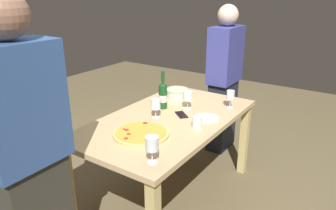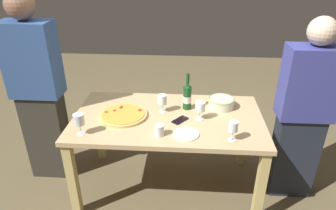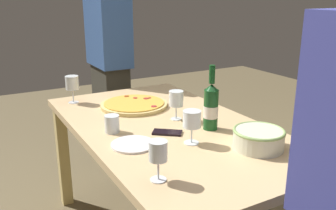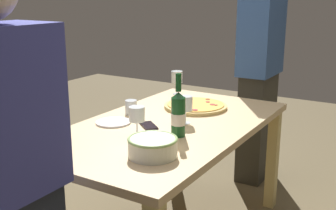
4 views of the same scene
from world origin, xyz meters
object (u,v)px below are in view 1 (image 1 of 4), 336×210
at_px(person_guest_left, 224,80).
at_px(wine_glass_far_left, 156,104).
at_px(wine_glass_near_pizza, 231,96).
at_px(serving_bowl, 177,93).
at_px(cup_amber, 197,122).
at_px(side_plate, 207,118).
at_px(dining_table, 168,128).
at_px(cell_phone, 181,115).
at_px(wine_glass_far_right, 188,96).
at_px(wine_bottle, 163,95).
at_px(wine_glass_by_bottle, 152,145).
at_px(person_host, 28,157).
at_px(pizza, 141,133).

bearing_deg(person_guest_left, wine_glass_far_left, -4.08).
relative_size(wine_glass_near_pizza, person_guest_left, 0.10).
distance_m(serving_bowl, wine_glass_far_left, 0.53).
relative_size(cup_amber, side_plate, 0.43).
height_order(dining_table, cell_phone, cell_phone).
height_order(serving_bowl, wine_glass_far_right, wine_glass_far_right).
bearing_deg(side_plate, wine_bottle, 89.86).
relative_size(dining_table, serving_bowl, 6.93).
bearing_deg(wine_glass_far_left, wine_bottle, 19.66).
distance_m(wine_glass_by_bottle, cup_amber, 0.61).
xyz_separation_m(cup_amber, side_plate, (0.20, 0.02, -0.04)).
xyz_separation_m(dining_table, cell_phone, (0.10, -0.06, 0.10)).
relative_size(wine_glass_near_pizza, wine_glass_far_left, 0.98).
bearing_deg(side_plate, dining_table, 119.89).
xyz_separation_m(serving_bowl, side_plate, (-0.31, -0.47, -0.04)).
relative_size(wine_bottle, wine_glass_near_pizza, 2.11).
xyz_separation_m(serving_bowl, person_host, (-1.62, -0.08, 0.09)).
bearing_deg(serving_bowl, side_plate, -122.79).
distance_m(wine_glass_by_bottle, wine_glass_far_right, 0.96).
distance_m(dining_table, person_host, 1.19).
xyz_separation_m(wine_bottle, cell_phone, (-0.05, -0.22, -0.12)).
height_order(serving_bowl, cup_amber, serving_bowl).
relative_size(wine_glass_far_left, wine_glass_far_right, 1.02).
distance_m(pizza, cell_phone, 0.49).
bearing_deg(person_guest_left, pizza, 0.67).
relative_size(dining_table, person_guest_left, 1.00).
xyz_separation_m(person_host, person_guest_left, (2.28, -0.11, -0.09)).
xyz_separation_m(pizza, wine_glass_far_left, (0.32, 0.11, 0.10)).
distance_m(wine_glass_far_right, cell_phone, 0.20).
xyz_separation_m(wine_glass_near_pizza, side_plate, (-0.34, 0.05, -0.10)).
bearing_deg(person_host, pizza, -4.48).
xyz_separation_m(dining_table, wine_bottle, (0.16, 0.16, 0.21)).
height_order(dining_table, wine_glass_far_right, wine_glass_far_right).
distance_m(wine_bottle, cup_amber, 0.50).
height_order(dining_table, cup_amber, cup_amber).
height_order(wine_bottle, wine_glass_by_bottle, wine_bottle).
distance_m(side_plate, cell_phone, 0.22).
relative_size(pizza, person_host, 0.23).
bearing_deg(person_host, side_plate, -10.65).
distance_m(pizza, wine_glass_by_bottle, 0.41).
bearing_deg(side_plate, person_guest_left, 16.70).
distance_m(pizza, cup_amber, 0.43).
bearing_deg(cup_amber, dining_table, 81.15).
distance_m(wine_glass_near_pizza, person_guest_left, 0.70).
bearing_deg(cup_amber, wine_glass_far_right, 40.68).
xyz_separation_m(serving_bowl, cup_amber, (-0.51, -0.50, -0.01)).
distance_m(wine_glass_near_pizza, cup_amber, 0.55).
bearing_deg(dining_table, wine_bottle, 45.23).
xyz_separation_m(serving_bowl, wine_bottle, (-0.30, -0.04, 0.07)).
distance_m(wine_glass_near_pizza, side_plate, 0.36).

